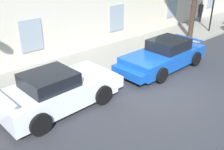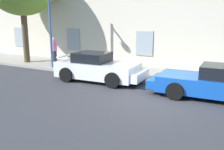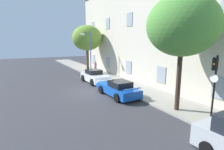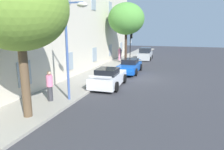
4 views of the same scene
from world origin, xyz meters
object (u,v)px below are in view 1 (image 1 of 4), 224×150
Objects in this scene: sportscar_red_lead at (62,90)px; sportscar_yellow_flank at (162,57)px; pedestrian_admiring at (200,12)px; pedestrian_bystander at (192,14)px.

sportscar_yellow_flank is (5.34, -0.26, -0.03)m from sportscar_red_lead.
sportscar_yellow_flank is 9.87m from pedestrian_admiring.
sportscar_yellow_flank is at bearing -158.77° from pedestrian_admiring.
pedestrian_bystander is (-1.78, -0.36, 0.15)m from pedestrian_admiring.
pedestrian_admiring reaches higher than sportscar_red_lead.
pedestrian_admiring is 1.83m from pedestrian_bystander.
sportscar_red_lead is 2.94× the size of pedestrian_admiring.
sportscar_red_lead is 5.34m from sportscar_yellow_flank.
sportscar_yellow_flank is 2.71× the size of pedestrian_bystander.
sportscar_red_lead reaches higher than sportscar_yellow_flank.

